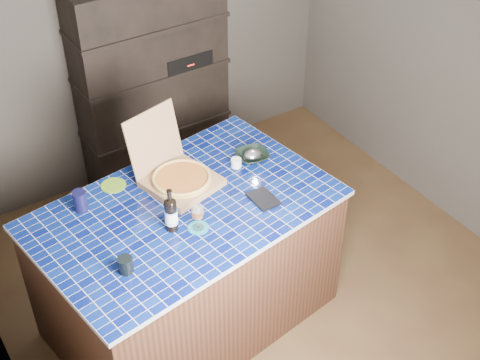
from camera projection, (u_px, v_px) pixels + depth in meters
room at (259, 142)px, 4.16m from camera, size 3.50×3.50×3.50m
shelving_unit at (153, 85)px, 5.38m from camera, size 1.20×0.41×1.80m
kitchen_island at (188, 265)px, 4.37m from camera, size 1.96×1.40×0.99m
pizza_box at (179, 176)px, 4.20m from camera, size 0.51×0.57×0.44m
mead_bottle at (171, 214)px, 3.84m from camera, size 0.08×0.08×0.29m
teal_trivet at (198, 228)px, 3.91m from camera, size 0.13×0.13×0.01m
wine_glass at (197, 213)px, 3.84m from camera, size 0.08×0.08×0.17m
tumbler at (126, 265)px, 3.61m from camera, size 0.08×0.08×0.09m
dvd_case at (263, 199)px, 4.11m from camera, size 0.14×0.20×0.02m
bowl at (252, 156)px, 4.43m from camera, size 0.24×0.24×0.05m
foil_contents at (252, 154)px, 4.42m from camera, size 0.12×0.10×0.06m
white_jar at (236, 163)px, 4.37m from camera, size 0.07×0.07×0.06m
navy_cup at (80, 201)px, 4.01m from camera, size 0.08×0.08×0.13m
green_trivet at (113, 185)px, 4.22m from camera, size 0.16×0.16×0.01m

